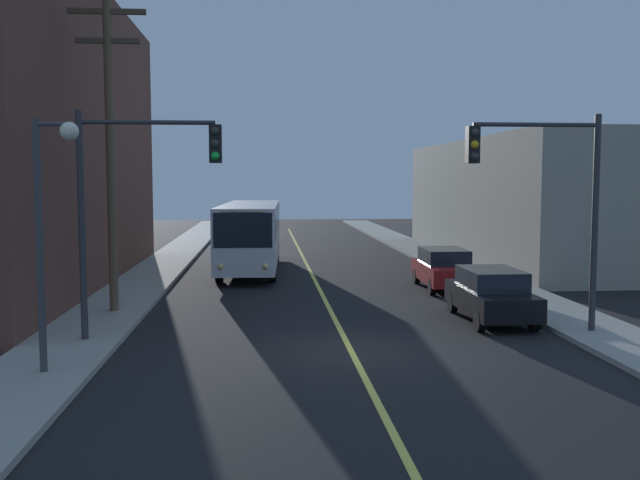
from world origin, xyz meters
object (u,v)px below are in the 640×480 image
object	(u,v)px
parked_car_black	(491,294)
utility_pole_near	(110,138)
street_lamp_left	(49,208)
city_bus	(251,232)
parked_car_red	(444,268)
traffic_signal_right_corner	(542,182)
traffic_signal_left_corner	(141,182)

from	to	relation	value
parked_car_black	utility_pole_near	distance (m)	12.91
parked_car_black	street_lamp_left	xyz separation A→B (m)	(-11.61, -5.37, 2.90)
city_bus	parked_car_red	xyz separation A→B (m)	(7.78, -6.60, -0.98)
city_bus	street_lamp_left	size ratio (longest dim) A/B	2.22
city_bus	parked_car_black	bearing A→B (deg)	-59.82
parked_car_red	city_bus	bearing A→B (deg)	139.67
utility_pole_near	traffic_signal_right_corner	bearing A→B (deg)	-18.49
parked_car_black	street_lamp_left	world-z (taller)	street_lamp_left
parked_car_black	traffic_signal_right_corner	distance (m)	4.17
traffic_signal_left_corner	traffic_signal_right_corner	distance (m)	10.82
parked_car_red	street_lamp_left	xyz separation A→B (m)	(-11.80, -11.82, 2.90)
street_lamp_left	parked_car_red	bearing A→B (deg)	45.06
traffic_signal_left_corner	street_lamp_left	bearing A→B (deg)	-114.01
parked_car_red	traffic_signal_left_corner	size ratio (longest dim) A/B	0.74
city_bus	parked_car_black	world-z (taller)	city_bus
utility_pole_near	street_lamp_left	size ratio (longest dim) A/B	1.83
parked_car_black	traffic_signal_left_corner	world-z (taller)	traffic_signal_left_corner
city_bus	utility_pole_near	world-z (taller)	utility_pole_near
parked_car_red	traffic_signal_right_corner	world-z (taller)	traffic_signal_right_corner
utility_pole_near	traffic_signal_left_corner	size ratio (longest dim) A/B	1.67
traffic_signal_right_corner	parked_car_red	bearing A→B (deg)	92.92
parked_car_black	parked_car_red	bearing A→B (deg)	88.35
traffic_signal_left_corner	traffic_signal_right_corner	bearing A→B (deg)	-0.21
city_bus	traffic_signal_left_corner	size ratio (longest dim) A/B	2.04
city_bus	traffic_signal_left_corner	distance (m)	15.66
traffic_signal_right_corner	street_lamp_left	distance (m)	12.65
city_bus	parked_car_black	xyz separation A→B (m)	(7.59, -13.06, -0.98)
parked_car_black	utility_pole_near	size ratio (longest dim) A/B	0.44
traffic_signal_right_corner	city_bus	bearing A→B (deg)	118.27
utility_pole_near	street_lamp_left	bearing A→B (deg)	-88.39
traffic_signal_left_corner	parked_car_red	bearing A→B (deg)	39.78
city_bus	parked_car_black	distance (m)	15.13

